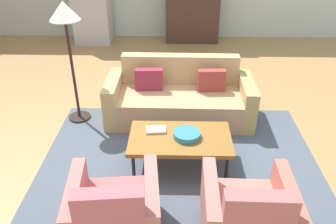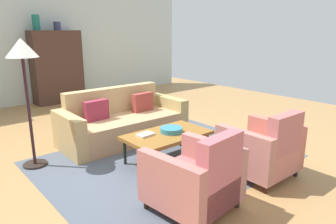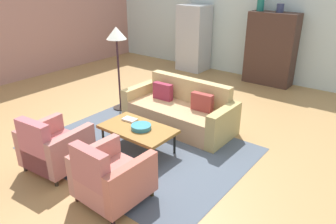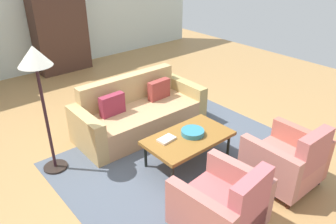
{
  "view_description": "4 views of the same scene",
  "coord_description": "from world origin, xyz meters",
  "px_view_note": "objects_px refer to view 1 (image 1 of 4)",
  "views": [
    {
      "loc": [
        0.27,
        -4.02,
        2.73
      ],
      "look_at": [
        0.18,
        -0.38,
        0.58
      ],
      "focal_mm": 37.09,
      "sensor_mm": 36.0,
      "label": 1
    },
    {
      "loc": [
        -2.35,
        -3.8,
        1.82
      ],
      "look_at": [
        0.41,
        -0.6,
        0.69
      ],
      "focal_mm": 33.13,
      "sensor_mm": 36.0,
      "label": 2
    },
    {
      "loc": [
        3.56,
        -4.02,
        2.71
      ],
      "look_at": [
        0.53,
        -0.13,
        0.55
      ],
      "focal_mm": 34.49,
      "sensor_mm": 36.0,
      "label": 3
    },
    {
      "loc": [
        -2.35,
        -3.38,
        2.77
      ],
      "look_at": [
        0.11,
        -0.49,
        0.79
      ],
      "focal_mm": 34.97,
      "sensor_mm": 36.0,
      "label": 4
    }
  ],
  "objects_px": {
    "coffee_table": "(180,139)",
    "cabinet": "(193,2)",
    "floor_lamp": "(66,23)",
    "book_stack": "(156,130)",
    "couch": "(180,98)",
    "armchair_right": "(248,219)",
    "refrigerator": "(91,1)",
    "fruit_bowl": "(187,135)",
    "armchair_left": "(115,216)"
  },
  "relations": [
    {
      "from": "armchair_left",
      "to": "armchair_right",
      "type": "relative_size",
      "value": 1.0
    },
    {
      "from": "coffee_table",
      "to": "cabinet",
      "type": "xyz_separation_m",
      "value": [
        0.3,
        4.64,
        0.53
      ]
    },
    {
      "from": "coffee_table",
      "to": "armchair_left",
      "type": "relative_size",
      "value": 1.36
    },
    {
      "from": "coffee_table",
      "to": "book_stack",
      "type": "bearing_deg",
      "value": 157.57
    },
    {
      "from": "coffee_table",
      "to": "floor_lamp",
      "type": "height_order",
      "value": "floor_lamp"
    },
    {
      "from": "cabinet",
      "to": "refrigerator",
      "type": "relative_size",
      "value": 0.97
    },
    {
      "from": "refrigerator",
      "to": "floor_lamp",
      "type": "distance_m",
      "value": 3.54
    },
    {
      "from": "armchair_right",
      "to": "refrigerator",
      "type": "relative_size",
      "value": 0.48
    },
    {
      "from": "armchair_left",
      "to": "fruit_bowl",
      "type": "distance_m",
      "value": 1.35
    },
    {
      "from": "book_stack",
      "to": "floor_lamp",
      "type": "height_order",
      "value": "floor_lamp"
    },
    {
      "from": "armchair_right",
      "to": "floor_lamp",
      "type": "xyz_separation_m",
      "value": [
        -2.09,
        2.23,
        1.1
      ]
    },
    {
      "from": "armchair_left",
      "to": "cabinet",
      "type": "distance_m",
      "value": 5.9
    },
    {
      "from": "armchair_right",
      "to": "fruit_bowl",
      "type": "distance_m",
      "value": 1.28
    },
    {
      "from": "fruit_bowl",
      "to": "armchair_left",
      "type": "bearing_deg",
      "value": -119.9
    },
    {
      "from": "cabinet",
      "to": "refrigerator",
      "type": "distance_m",
      "value": 2.27
    },
    {
      "from": "cabinet",
      "to": "refrigerator",
      "type": "height_order",
      "value": "refrigerator"
    },
    {
      "from": "coffee_table",
      "to": "book_stack",
      "type": "xyz_separation_m",
      "value": [
        -0.29,
        0.12,
        0.05
      ]
    },
    {
      "from": "couch",
      "to": "floor_lamp",
      "type": "xyz_separation_m",
      "value": [
        -1.5,
        -0.12,
        1.16
      ]
    },
    {
      "from": "armchair_right",
      "to": "floor_lamp",
      "type": "distance_m",
      "value": 3.25
    },
    {
      "from": "fruit_bowl",
      "to": "cabinet",
      "type": "bearing_deg",
      "value": 87.2
    },
    {
      "from": "fruit_bowl",
      "to": "book_stack",
      "type": "bearing_deg",
      "value": 161.92
    },
    {
      "from": "fruit_bowl",
      "to": "floor_lamp",
      "type": "xyz_separation_m",
      "value": [
        -1.57,
        1.06,
        1.0
      ]
    },
    {
      "from": "armchair_right",
      "to": "book_stack",
      "type": "bearing_deg",
      "value": 125.8
    },
    {
      "from": "couch",
      "to": "armchair_right",
      "type": "relative_size",
      "value": 2.4
    },
    {
      "from": "cabinet",
      "to": "book_stack",
      "type": "bearing_deg",
      "value": -97.5
    },
    {
      "from": "armchair_left",
      "to": "book_stack",
      "type": "xyz_separation_m",
      "value": [
        0.3,
        1.29,
        0.08
      ]
    },
    {
      "from": "couch",
      "to": "book_stack",
      "type": "distance_m",
      "value": 1.11
    },
    {
      "from": "armchair_left",
      "to": "floor_lamp",
      "type": "height_order",
      "value": "floor_lamp"
    },
    {
      "from": "coffee_table",
      "to": "cabinet",
      "type": "height_order",
      "value": "cabinet"
    },
    {
      "from": "couch",
      "to": "fruit_bowl",
      "type": "distance_m",
      "value": 1.2
    },
    {
      "from": "coffee_table",
      "to": "couch",
      "type": "bearing_deg",
      "value": 89.95
    },
    {
      "from": "book_stack",
      "to": "fruit_bowl",
      "type": "bearing_deg",
      "value": -18.08
    },
    {
      "from": "book_stack",
      "to": "cabinet",
      "type": "height_order",
      "value": "cabinet"
    },
    {
      "from": "coffee_table",
      "to": "floor_lamp",
      "type": "xyz_separation_m",
      "value": [
        -1.5,
        1.06,
        1.07
      ]
    },
    {
      "from": "book_stack",
      "to": "cabinet",
      "type": "bearing_deg",
      "value": 82.5
    },
    {
      "from": "armchair_left",
      "to": "floor_lamp",
      "type": "relative_size",
      "value": 0.51
    },
    {
      "from": "armchair_right",
      "to": "fruit_bowl",
      "type": "xyz_separation_m",
      "value": [
        -0.52,
        1.17,
        0.1
      ]
    },
    {
      "from": "book_stack",
      "to": "armchair_right",
      "type": "bearing_deg",
      "value": -55.32
    },
    {
      "from": "floor_lamp",
      "to": "armchair_right",
      "type": "bearing_deg",
      "value": -46.8
    },
    {
      "from": "fruit_bowl",
      "to": "floor_lamp",
      "type": "distance_m",
      "value": 2.15
    },
    {
      "from": "refrigerator",
      "to": "floor_lamp",
      "type": "bearing_deg",
      "value": -82.25
    },
    {
      "from": "book_stack",
      "to": "cabinet",
      "type": "relative_size",
      "value": 0.14
    },
    {
      "from": "refrigerator",
      "to": "floor_lamp",
      "type": "height_order",
      "value": "refrigerator"
    },
    {
      "from": "couch",
      "to": "book_stack",
      "type": "bearing_deg",
      "value": 75.38
    },
    {
      "from": "fruit_bowl",
      "to": "refrigerator",
      "type": "xyz_separation_m",
      "value": [
        -2.04,
        4.53,
        0.48
      ]
    },
    {
      "from": "armchair_left",
      "to": "fruit_bowl",
      "type": "bearing_deg",
      "value": 54.55
    },
    {
      "from": "book_stack",
      "to": "cabinet",
      "type": "distance_m",
      "value": 4.58
    },
    {
      "from": "couch",
      "to": "cabinet",
      "type": "xyz_separation_m",
      "value": [
        0.3,
        3.45,
        0.61
      ]
    },
    {
      "from": "couch",
      "to": "armchair_left",
      "type": "distance_m",
      "value": 2.43
    },
    {
      "from": "couch",
      "to": "cabinet",
      "type": "relative_size",
      "value": 1.17
    }
  ]
}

